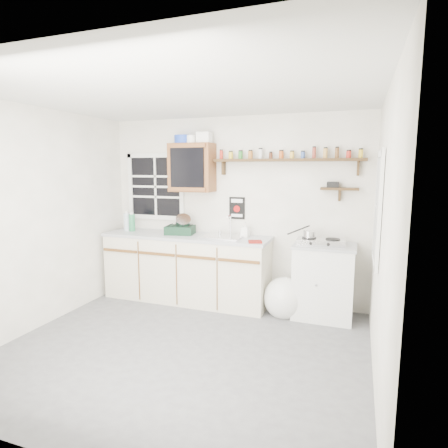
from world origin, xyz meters
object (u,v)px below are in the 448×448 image
object	(u,v)px
spice_shelf	(286,159)
dish_rack	(181,228)
hotplate	(321,241)
upper_cabinet	(192,168)
right_cabinet	(323,281)
main_cabinet	(186,268)

from	to	relation	value
spice_shelf	dish_rack	xyz separation A→B (m)	(-1.39, -0.18, -0.92)
hotplate	dish_rack	bearing A→B (deg)	174.72
upper_cabinet	dish_rack	distance (m)	0.83
right_cabinet	spice_shelf	world-z (taller)	spice_shelf
upper_cabinet	spice_shelf	xyz separation A→B (m)	(1.27, 0.07, 0.11)
spice_shelf	upper_cabinet	bearing A→B (deg)	-176.89
upper_cabinet	hotplate	bearing A→B (deg)	-4.52
spice_shelf	right_cabinet	bearing A→B (deg)	-19.50
main_cabinet	right_cabinet	world-z (taller)	main_cabinet
upper_cabinet	spice_shelf	bearing A→B (deg)	3.11
main_cabinet	right_cabinet	size ratio (longest dim) A/B	2.54
dish_rack	hotplate	bearing A→B (deg)	-11.44
right_cabinet	spice_shelf	bearing A→B (deg)	160.50
main_cabinet	spice_shelf	world-z (taller)	spice_shelf
spice_shelf	dish_rack	distance (m)	1.68
right_cabinet	hotplate	xyz separation A→B (m)	(-0.05, -0.02, 0.49)
upper_cabinet	dish_rack	xyz separation A→B (m)	(-0.12, -0.11, -0.81)
main_cabinet	hotplate	distance (m)	1.85
dish_rack	hotplate	xyz separation A→B (m)	(1.87, -0.03, -0.06)
hotplate	spice_shelf	bearing A→B (deg)	152.13
dish_rack	upper_cabinet	bearing A→B (deg)	31.82
main_cabinet	upper_cabinet	bearing A→B (deg)	76.32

